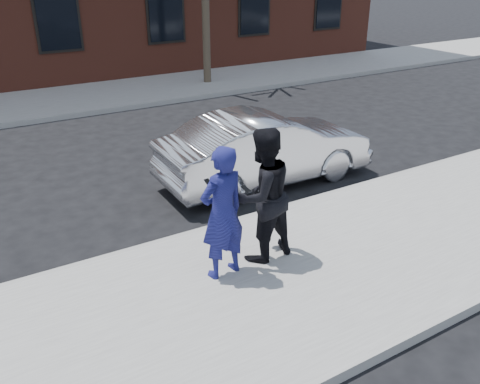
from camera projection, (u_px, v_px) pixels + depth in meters
ground at (289, 272)px, 7.32m from camera, size 100.00×100.00×0.00m
near_sidewalk at (300, 276)px, 7.10m from camera, size 50.00×3.50×0.15m
near_curb at (234, 223)px, 8.50m from camera, size 50.00×0.10×0.15m
far_sidewalk at (78, 99)px, 16.03m from camera, size 50.00×3.50×0.15m
far_curb at (95, 112)px, 14.63m from camera, size 50.00×0.10×0.15m
silver_sedan at (266, 148)px, 9.99m from camera, size 4.35×1.60×1.42m
man_hoodie at (222, 213)px, 6.64m from camera, size 0.74×0.55×1.86m
man_peacoat at (262, 195)px, 7.03m from camera, size 1.02×0.83×1.95m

